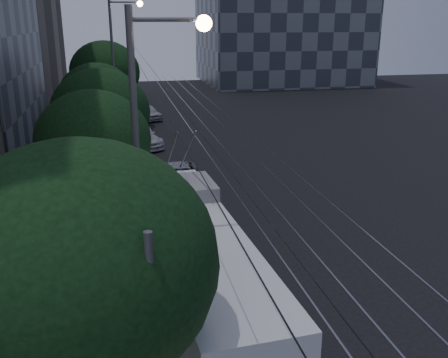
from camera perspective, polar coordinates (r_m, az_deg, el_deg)
ground at (r=19.88m, az=5.80°, el=-9.12°), size 120.00×120.00×0.00m
sidewalk at (r=37.94m, az=-14.54°, el=3.69°), size 5.00×90.00×0.15m
tram_rails at (r=38.76m, az=0.41°, el=4.46°), size 4.52×90.00×0.02m
overhead_wires at (r=37.24m, az=-11.03°, el=9.01°), size 2.23×90.00×6.00m
trolleybus at (r=15.68m, az=-3.14°, el=-10.09°), size 3.25×12.04×5.63m
pickup_silver at (r=27.05m, az=-5.26°, el=0.00°), size 2.82×5.42×1.46m
car_white_a at (r=36.78m, az=-9.69°, el=4.69°), size 2.46×4.72×1.53m
car_white_b at (r=37.27m, az=-9.72°, el=4.83°), size 3.84×5.58×1.50m
car_white_c at (r=45.76m, az=-10.01°, el=7.06°), size 2.70×4.01×1.25m
car_white_d at (r=47.39m, az=-8.84°, el=7.58°), size 3.09×4.46×1.41m
tree_0 at (r=9.95m, az=-16.08°, el=-9.28°), size 5.30×5.30×6.96m
tree_1 at (r=19.83m, az=-14.69°, el=4.09°), size 4.42×4.42×6.48m
tree_2 at (r=25.65m, az=-13.92°, el=7.28°), size 4.90×4.90×6.73m
tree_3 at (r=33.20m, az=-14.31°, el=9.00°), size 4.84×4.84×6.38m
tree_4 at (r=43.71m, az=-13.46°, el=11.75°), size 5.79×5.79×7.31m
tree_5 at (r=50.73m, az=-13.54°, el=11.81°), size 4.62×4.62×6.16m
streetlamp_near at (r=14.13m, az=-8.40°, el=4.05°), size 2.28×0.44×9.34m
streetlamp_far at (r=39.62m, az=-11.98°, el=13.65°), size 2.54×0.44×10.57m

